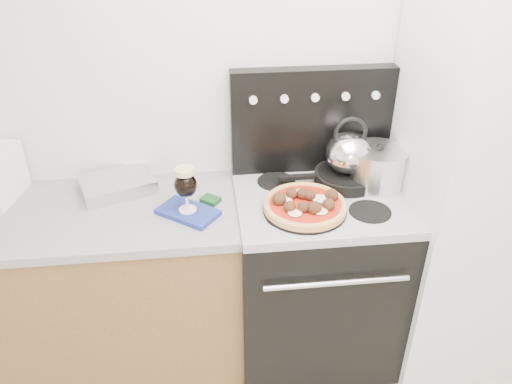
{
  "coord_description": "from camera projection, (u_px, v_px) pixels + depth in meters",
  "views": [
    {
      "loc": [
        -0.42,
        -0.69,
        2.09
      ],
      "look_at": [
        -0.23,
        1.05,
        1.04
      ],
      "focal_mm": 35.0,
      "sensor_mm": 36.0,
      "label": 1
    }
  ],
  "objects": [
    {
      "name": "backguard",
      "position": [
        311.0,
        120.0,
        2.34
      ],
      "size": [
        0.76,
        0.08,
        0.5
      ],
      "primitive_type": "cube",
      "color": "black",
      "rests_on": "cooktop"
    },
    {
      "name": "countertop",
      "position": [
        71.0,
        216.0,
        2.17
      ],
      "size": [
        1.48,
        0.63,
        0.04
      ],
      "primitive_type": "cube",
      "color": "gray",
      "rests_on": "base_cabinet"
    },
    {
      "name": "skillet",
      "position": [
        346.0,
        177.0,
        2.33
      ],
      "size": [
        0.3,
        0.3,
        0.05
      ],
      "primitive_type": "cylinder",
      "rotation": [
        0.0,
        0.0,
        -0.02
      ],
      "color": "black",
      "rests_on": "cooktop"
    },
    {
      "name": "pizza",
      "position": [
        305.0,
        204.0,
        2.11
      ],
      "size": [
        0.45,
        0.45,
        0.05
      ],
      "primitive_type": null,
      "rotation": [
        0.0,
        0.0,
        0.33
      ],
      "color": "tan",
      "rests_on": "pizza_pan"
    },
    {
      "name": "fridge",
      "position": [
        473.0,
        184.0,
        2.27
      ],
      "size": [
        0.64,
        0.68,
        1.9
      ],
      "primitive_type": "cube",
      "color": "silver",
      "rests_on": "ground"
    },
    {
      "name": "tea_kettle",
      "position": [
        349.0,
        150.0,
        2.26
      ],
      "size": [
        0.26,
        0.26,
        0.23
      ],
      "primitive_type": null,
      "rotation": [
        0.0,
        0.0,
        -0.27
      ],
      "color": "silver",
      "rests_on": "skillet"
    },
    {
      "name": "pizza_pan",
      "position": [
        305.0,
        210.0,
        2.13
      ],
      "size": [
        0.45,
        0.45,
        0.01
      ],
      "primitive_type": "cylinder",
      "rotation": [
        0.0,
        0.0,
        0.33
      ],
      "color": "black",
      "rests_on": "cooktop"
    },
    {
      "name": "foil_sheet",
      "position": [
        117.0,
        184.0,
        2.3
      ],
      "size": [
        0.38,
        0.33,
        0.06
      ],
      "primitive_type": "cube",
      "rotation": [
        0.0,
        0.0,
        0.35
      ],
      "color": "white",
      "rests_on": "countertop"
    },
    {
      "name": "cooktop",
      "position": [
        321.0,
        200.0,
        2.25
      ],
      "size": [
        0.76,
        0.65,
        0.04
      ],
      "primitive_type": "cube",
      "color": "#ADADB2",
      "rests_on": "stove_body"
    },
    {
      "name": "oven_mitt",
      "position": [
        188.0,
        212.0,
        2.14
      ],
      "size": [
        0.29,
        0.27,
        0.02
      ],
      "primitive_type": "cube",
      "rotation": [
        0.0,
        0.0,
        -0.66
      ],
      "color": "navy",
      "rests_on": "countertop"
    },
    {
      "name": "stock_pot",
      "position": [
        377.0,
        169.0,
        2.27
      ],
      "size": [
        0.31,
        0.31,
        0.18
      ],
      "primitive_type": "cylinder",
      "rotation": [
        0.0,
        0.0,
        0.33
      ],
      "color": "silver",
      "rests_on": "cooktop"
    },
    {
      "name": "room_shell",
      "position": [
        374.0,
        265.0,
        1.31
      ],
      "size": [
        3.52,
        3.01,
        2.52
      ],
      "color": "beige",
      "rests_on": "ground"
    },
    {
      "name": "base_cabinet",
      "position": [
        88.0,
        293.0,
        2.4
      ],
      "size": [
        1.45,
        0.6,
        0.86
      ],
      "primitive_type": "cube",
      "color": "brown",
      "rests_on": "ground"
    },
    {
      "name": "beer_glass",
      "position": [
        186.0,
        189.0,
        2.08
      ],
      "size": [
        0.1,
        0.1,
        0.21
      ],
      "primitive_type": null,
      "rotation": [
        0.0,
        0.0,
        0.07
      ],
      "color": "black",
      "rests_on": "oven_mitt"
    },
    {
      "name": "stove_body",
      "position": [
        314.0,
        278.0,
        2.48
      ],
      "size": [
        0.76,
        0.65,
        0.88
      ],
      "primitive_type": "cube",
      "color": "black",
      "rests_on": "ground"
    }
  ]
}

